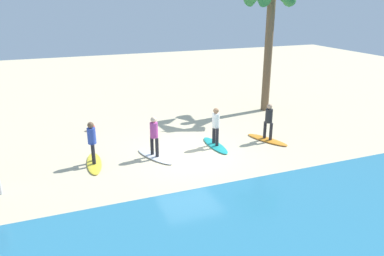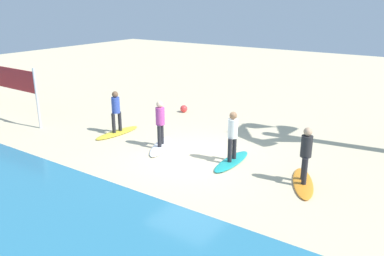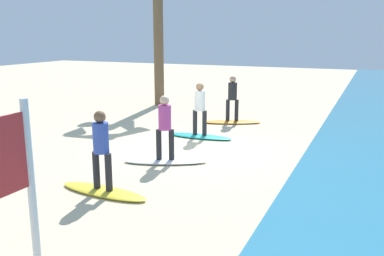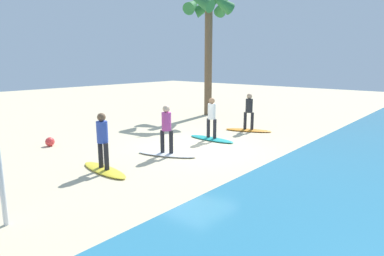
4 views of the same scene
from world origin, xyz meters
The scene contains 11 objects.
ground_plane centered at (0.00, 0.00, 0.00)m, with size 60.00×60.00×0.00m, color beige.
surfboard_orange centered at (-3.85, -0.10, 0.04)m, with size 2.10×0.56×0.09m, color orange.
surfer_orange centered at (-3.85, -0.10, 1.04)m, with size 0.32×0.43×1.64m.
surfboard_teal centered at (-1.37, -0.34, 0.04)m, with size 2.10×0.56×0.09m, color teal.
surfer_teal centered at (-1.37, -0.34, 1.04)m, with size 0.32×0.46×1.64m.
surfboard_white centered at (1.42, -0.13, 0.04)m, with size 2.10×0.56×0.09m, color white.
surfer_white centered at (1.42, -0.13, 1.04)m, with size 0.32×0.44×1.64m.
surfboard_yellow centered at (3.80, -0.34, 0.04)m, with size 2.10×0.56×0.09m, color yellow.
surfer_yellow centered at (3.80, -0.34, 1.04)m, with size 0.32×0.46×1.64m.
palm_tree centered at (-6.37, -4.43, 5.67)m, with size 2.88×3.03×7.07m.
beach_ball centered at (3.41, -4.38, 0.17)m, with size 0.34×0.34×0.34m, color #E53838.
Camera 1 is at (4.99, 13.25, 6.08)m, focal length 34.64 mm.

